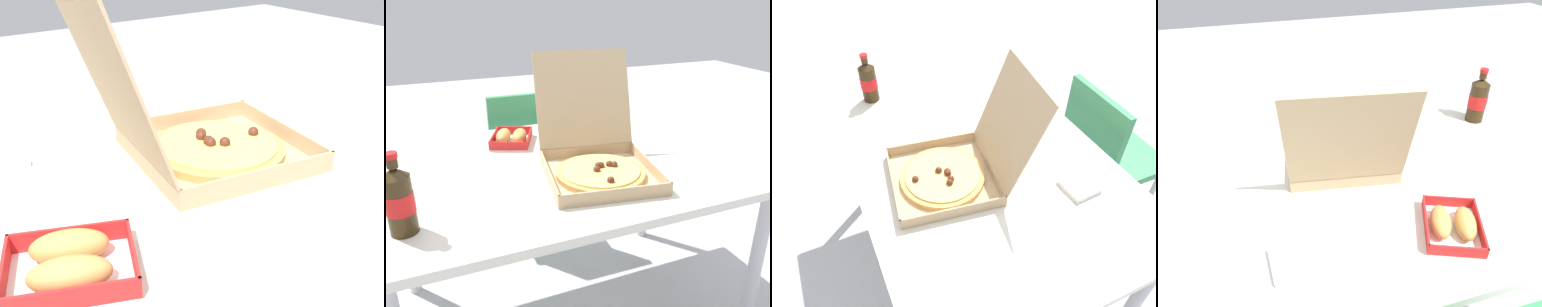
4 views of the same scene
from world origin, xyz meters
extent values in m
cube|color=silver|center=(0.00, 0.00, 0.70)|extent=(1.34, 0.92, 0.03)
cylinder|color=#B7B7BC|center=(0.60, -0.39, 0.34)|extent=(0.05, 0.05, 0.68)
cube|color=tan|center=(0.07, -0.16, 0.71)|extent=(0.40, 0.40, 0.01)
cube|color=tan|center=(0.04, -0.34, 0.74)|extent=(0.35, 0.06, 0.04)
cube|color=tan|center=(-0.11, -0.14, 0.74)|extent=(0.06, 0.35, 0.04)
cube|color=tan|center=(0.24, -0.19, 0.74)|extent=(0.06, 0.35, 0.04)
cube|color=tan|center=(0.09, 0.01, 0.74)|extent=(0.35, 0.06, 0.04)
cube|color=tan|center=(0.10, 0.07, 0.92)|extent=(0.37, 0.18, 0.34)
cylinder|color=tan|center=(0.07, -0.16, 0.73)|extent=(0.30, 0.30, 0.02)
cylinder|color=#EAC666|center=(0.07, -0.16, 0.74)|extent=(0.26, 0.26, 0.01)
sphere|color=#562819|center=(0.08, -0.15, 0.75)|extent=(0.02, 0.02, 0.02)
sphere|color=#562819|center=(0.05, -0.17, 0.75)|extent=(0.02, 0.02, 0.02)
sphere|color=#562819|center=(0.11, -0.15, 0.75)|extent=(0.02, 0.02, 0.02)
sphere|color=#562819|center=(0.07, -0.15, 0.75)|extent=(0.02, 0.02, 0.02)
sphere|color=#562819|center=(0.12, -0.16, 0.75)|extent=(0.02, 0.02, 0.02)
sphere|color=#562819|center=(0.06, -0.26, 0.75)|extent=(0.02, 0.02, 0.02)
cube|color=white|center=(-0.13, 0.27, 0.71)|extent=(0.21, 0.23, 0.00)
cube|color=red|center=(-0.17, 0.18, 0.73)|extent=(0.14, 0.06, 0.03)
cube|color=red|center=(-0.10, 0.35, 0.73)|extent=(0.14, 0.06, 0.03)
cube|color=red|center=(-0.20, 0.29, 0.73)|extent=(0.08, 0.18, 0.03)
cube|color=red|center=(-0.07, 0.24, 0.73)|extent=(0.08, 0.18, 0.03)
ellipsoid|color=tan|center=(-0.16, 0.28, 0.74)|extent=(0.10, 0.13, 0.05)
ellipsoid|color=tan|center=(-0.10, 0.25, 0.74)|extent=(0.10, 0.13, 0.05)
cube|color=white|center=(0.51, -0.17, 0.71)|extent=(0.25, 0.23, 0.00)
camera|label=1|loc=(-0.70, 0.45, 1.19)|focal=45.60mm
camera|label=2|loc=(-0.46, -1.25, 1.30)|focal=37.21mm
camera|label=3|loc=(0.93, -0.48, 1.67)|focal=34.61mm
camera|label=4|loc=(0.33, 0.83, 1.44)|focal=32.80mm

